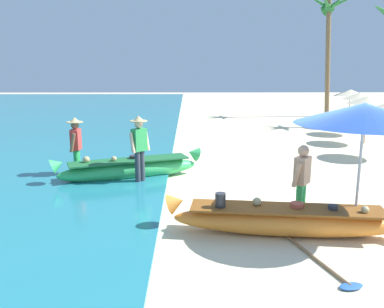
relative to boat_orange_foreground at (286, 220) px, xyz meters
The scene contains 12 objects.
ground_plane 1.40m from the boat_orange_foreground, 62.73° to the left, with size 80.00×80.00×0.00m, color beige.
boat_orange_foreground is the anchor object (origin of this frame).
boat_green_midground 5.03m from the boat_orange_foreground, 132.19° to the left, with size 3.98×1.98×0.82m.
person_vendor_hatted 4.50m from the boat_orange_foreground, 133.12° to the left, with size 0.53×0.52×1.81m.
person_tourist_customer 0.98m from the boat_orange_foreground, 55.97° to the left, with size 0.48×0.55×1.55m.
person_vendor_assistant 6.31m from the boat_orange_foreground, 140.68° to the left, with size 0.44×0.55×1.68m.
patio_umbrella_large 2.33m from the boat_orange_foreground, ahead, with size 2.42×2.42×2.41m.
parasol_row_1 10.44m from the boat_orange_foreground, 59.35° to the left, with size 1.60×1.60×1.91m.
parasol_row_2 12.68m from the boat_orange_foreground, 62.03° to the left, with size 1.60×1.60×1.91m.
parasol_row_3 14.77m from the boat_orange_foreground, 64.59° to the left, with size 1.60×1.60×1.91m.
palm_tree_tall_inland 19.87m from the boat_orange_foreground, 69.94° to the left, with size 2.72×2.48×7.18m.
paddle 1.33m from the boat_orange_foreground, 75.38° to the right, with size 0.72×1.83×0.05m.
Camera 1 is at (-2.40, -8.10, 3.02)m, focal length 37.69 mm.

